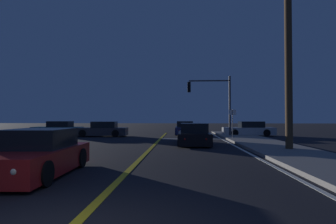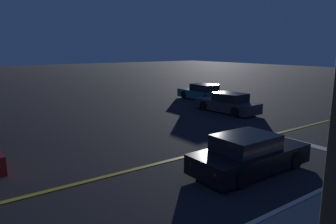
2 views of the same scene
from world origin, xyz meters
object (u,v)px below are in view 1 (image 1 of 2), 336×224
car_side_waiting_teal (58,129)px  car_mid_block_charcoal (102,130)px  car_lead_oncoming_silver (249,130)px  traffic_signal_near_right (214,96)px  car_following_oncoming_navy (185,129)px  car_distant_tail_red (36,155)px  utility_pole_right (288,47)px  car_far_approaching_black (194,135)px  street_sign_corner (232,119)px

car_side_waiting_teal → car_mid_block_charcoal: (5.05, -2.20, -0.00)m
car_lead_oncoming_silver → car_side_waiting_teal: size_ratio=0.99×
car_lead_oncoming_silver → traffic_signal_near_right: size_ratio=0.88×
car_side_waiting_teal → traffic_signal_near_right: 15.50m
car_following_oncoming_navy → car_mid_block_charcoal: same height
car_distant_tail_red → traffic_signal_near_right: size_ratio=0.81×
car_lead_oncoming_silver → traffic_signal_near_right: 4.87m
car_following_oncoming_navy → traffic_signal_near_right: (2.48, -3.43, 2.97)m
car_following_oncoming_navy → utility_pole_right: 15.23m
car_distant_tail_red → traffic_signal_near_right: (7.08, 16.17, 2.97)m
car_lead_oncoming_silver → car_far_approaching_black: (-5.51, -8.63, 0.00)m
car_mid_block_charcoal → traffic_signal_near_right: 10.40m
car_mid_block_charcoal → street_sign_corner: 11.51m
car_side_waiting_teal → car_mid_block_charcoal: 5.51m
car_side_waiting_teal → car_mid_block_charcoal: bearing=-113.8°
car_mid_block_charcoal → street_sign_corner: (11.05, -3.04, 1.00)m
car_mid_block_charcoal → car_far_approaching_black: same height
car_lead_oncoming_silver → car_side_waiting_teal: 18.47m
car_side_waiting_teal → car_far_approaching_black: bearing=-126.0°
car_lead_oncoming_silver → traffic_signal_near_right: bearing=116.0°
car_lead_oncoming_silver → traffic_signal_near_right: (-3.45, -1.74, 2.97)m
car_distant_tail_red → utility_pole_right: 12.19m
car_side_waiting_teal → street_sign_corner: size_ratio=2.01×
car_distant_tail_red → street_sign_corner: 15.70m
car_mid_block_charcoal → utility_pole_right: 16.89m
car_side_waiting_teal → car_distant_tail_red: bearing=-157.2°
car_mid_block_charcoal → street_sign_corner: bearing=-108.0°
car_mid_block_charcoal → traffic_signal_near_right: size_ratio=0.88×
car_following_oncoming_navy → traffic_signal_near_right: bearing=-53.8°
car_far_approaching_black → car_mid_block_charcoal: bearing=137.9°
traffic_signal_near_right → car_distant_tail_red: bearing=66.4°
street_sign_corner → car_lead_oncoming_silver: bearing=62.6°
street_sign_corner → car_following_oncoming_navy: bearing=119.8°
utility_pole_right → car_following_oncoming_navy: bearing=110.1°
street_sign_corner → car_distant_tail_red: bearing=-121.4°
car_mid_block_charcoal → car_far_approaching_black: 10.64m
car_distant_tail_red → car_mid_block_charcoal: bearing=-82.2°
car_side_waiting_teal → car_far_approaching_black: (12.94, -9.33, 0.00)m
car_following_oncoming_navy → car_far_approaching_black: (0.42, -10.32, 0.00)m
traffic_signal_near_right → street_sign_corner: 3.59m
car_mid_block_charcoal → traffic_signal_near_right: traffic_signal_near_right is taller
car_mid_block_charcoal → car_far_approaching_black: bearing=-134.7°
traffic_signal_near_right → car_far_approaching_black: bearing=73.3°
car_lead_oncoming_silver → car_distant_tail_red: (-10.52, -17.91, -0.00)m
car_mid_block_charcoal → car_far_approaching_black: size_ratio=1.01×
car_side_waiting_teal → street_sign_corner: bearing=-108.3°
car_lead_oncoming_silver → car_mid_block_charcoal: size_ratio=0.99×
traffic_signal_near_right → utility_pole_right: (2.49, -10.20, 1.65)m
car_side_waiting_teal → traffic_signal_near_right: size_ratio=0.88×
traffic_signal_near_right → car_following_oncoming_navy: bearing=-54.1°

